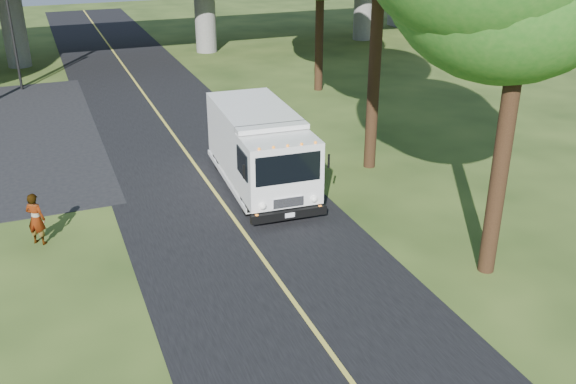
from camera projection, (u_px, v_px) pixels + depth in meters
ground at (318, 336)px, 14.91m from camera, size 120.00×120.00×0.00m
road at (206, 180)px, 23.39m from camera, size 7.00×90.00×0.02m
lane_line at (206, 179)px, 23.38m from camera, size 0.12×90.00×0.01m
traffic_signal at (12, 30)px, 33.63m from camera, size 0.18×0.22×5.20m
step_van at (260, 147)px, 22.24m from camera, size 2.78×6.71×2.76m
pedestrian at (36, 219)px, 18.69m from camera, size 0.70×0.66×1.61m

